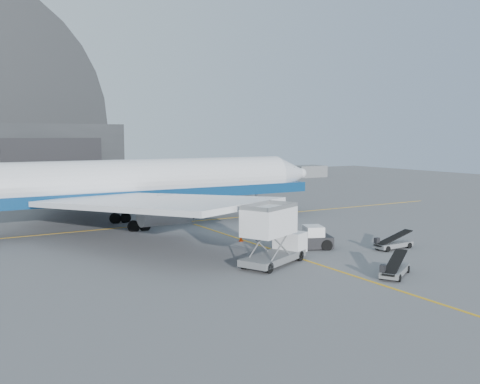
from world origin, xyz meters
TOP-DOWN VIEW (x-y plane):
  - ground at (0.00, 0.00)m, footprint 200.00×200.00m
  - taxi_lines at (0.00, 12.67)m, footprint 80.00×42.12m
  - distant_bldg_a at (38.00, 72.00)m, footprint 14.00×8.00m
  - distant_bldg_b at (55.00, 68.00)m, footprint 8.00×6.00m
  - airliner at (-6.99, 20.18)m, footprint 49.24×47.75m
  - catering_truck at (-3.20, -2.63)m, footprint 7.06×5.01m
  - pushback_tug at (3.06, 1.00)m, footprint 5.08×4.01m
  - belt_loader_a at (2.47, -9.89)m, footprint 4.02×3.11m
  - belt_loader_b at (9.41, -3.15)m, footprint 4.12×1.55m
  - traffic_cone at (-0.49, 6.73)m, footprint 0.41×0.41m

SIDE VIEW (x-z plane):
  - ground at x=0.00m, z-range 0.00..0.00m
  - distant_bldg_a at x=38.00m, z-range -2.00..2.00m
  - distant_bldg_b at x=55.00m, z-range -1.40..1.40m
  - taxi_lines at x=0.00m, z-range 0.00..0.02m
  - traffic_cone at x=-0.49m, z-range -0.02..0.58m
  - belt_loader_b at x=9.41m, z-range -0.30..1.26m
  - belt_loader_a at x=2.47m, z-range -0.30..1.28m
  - pushback_tug at x=3.06m, z-range -0.26..1.81m
  - catering_truck at x=-3.20m, z-range 0.03..4.60m
  - airliner at x=-6.99m, z-range -3.81..13.48m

